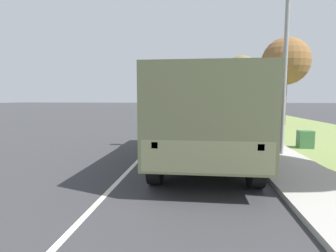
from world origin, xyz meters
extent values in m
plane|color=#38383A|center=(0.00, 40.00, 0.00)|extent=(180.00, 180.00, 0.00)
cube|color=silver|center=(0.00, 40.00, 0.00)|extent=(0.12, 120.00, 0.00)
cube|color=#ADAAA3|center=(4.50, 40.00, 0.06)|extent=(1.80, 120.00, 0.12)
cube|color=olive|center=(8.90, 40.00, 0.01)|extent=(7.00, 120.00, 0.02)
cube|color=#606647|center=(2.06, 13.15, 1.67)|extent=(2.56, 1.88, 2.17)
cube|color=#4C5138|center=(2.06, 9.79, 1.64)|extent=(2.56, 4.84, 2.11)
cube|color=#606647|center=(2.06, 7.43, 0.93)|extent=(2.43, 0.10, 0.60)
cube|color=red|center=(1.10, 7.41, 1.13)|extent=(0.12, 0.06, 0.12)
cube|color=red|center=(3.02, 7.41, 1.13)|extent=(0.12, 0.06, 0.12)
cylinder|color=black|center=(0.93, 13.06, 0.55)|extent=(0.30, 1.11, 1.11)
cylinder|color=black|center=(3.19, 13.06, 0.55)|extent=(0.30, 1.11, 1.11)
cylinder|color=black|center=(0.93, 8.59, 0.55)|extent=(0.30, 1.11, 1.11)
cylinder|color=black|center=(3.19, 8.59, 0.55)|extent=(0.30, 1.11, 1.11)
cylinder|color=black|center=(0.93, 10.04, 0.55)|extent=(0.30, 1.11, 1.11)
cylinder|color=black|center=(3.19, 10.04, 0.55)|extent=(0.30, 1.11, 1.11)
cube|color=maroon|center=(2.11, 23.59, 0.51)|extent=(1.93, 4.63, 0.66)
cube|color=black|center=(2.11, 23.68, 1.18)|extent=(1.70, 2.08, 0.68)
cylinder|color=black|center=(1.24, 25.07, 0.32)|extent=(0.20, 0.64, 0.64)
cylinder|color=black|center=(2.98, 25.07, 0.32)|extent=(0.20, 0.64, 0.64)
cylinder|color=black|center=(1.24, 22.11, 0.32)|extent=(0.20, 0.64, 0.64)
cylinder|color=black|center=(2.98, 22.11, 0.32)|extent=(0.20, 0.64, 0.64)
cube|color=black|center=(-1.43, 38.28, 0.50)|extent=(1.75, 4.16, 0.64)
cube|color=black|center=(-1.43, 38.36, 1.15)|extent=(1.54, 1.87, 0.67)
cylinder|color=black|center=(-2.21, 39.61, 0.32)|extent=(0.20, 0.64, 0.64)
cylinder|color=black|center=(-0.66, 39.61, 0.32)|extent=(0.20, 0.64, 0.64)
cylinder|color=black|center=(-2.21, 36.95, 0.32)|extent=(0.20, 0.64, 0.64)
cylinder|color=black|center=(-0.66, 36.95, 0.32)|extent=(0.20, 0.64, 0.64)
cube|color=silver|center=(1.91, 53.90, 0.47)|extent=(1.74, 4.23, 0.59)
cube|color=black|center=(1.91, 53.99, 1.08)|extent=(1.53, 1.91, 0.63)
cylinder|color=black|center=(1.14, 55.26, 0.32)|extent=(0.20, 0.64, 0.64)
cylinder|color=black|center=(2.69, 55.26, 0.32)|extent=(0.20, 0.64, 0.64)
cylinder|color=black|center=(1.14, 52.55, 0.32)|extent=(0.20, 0.64, 0.64)
cylinder|color=black|center=(2.69, 52.55, 0.32)|extent=(0.20, 0.64, 0.64)
cube|color=#B7BABF|center=(1.70, 64.81, 0.53)|extent=(1.81, 4.86, 0.70)
cube|color=black|center=(1.70, 64.91, 1.24)|extent=(1.59, 2.19, 0.72)
cylinder|color=black|center=(0.89, 66.36, 0.32)|extent=(0.20, 0.64, 0.64)
cylinder|color=black|center=(2.50, 66.36, 0.32)|extent=(0.20, 0.64, 0.64)
cylinder|color=black|center=(0.89, 63.25, 0.32)|extent=(0.20, 0.64, 0.64)
cylinder|color=black|center=(2.50, 63.25, 0.32)|extent=(0.20, 0.64, 0.64)
cube|color=maroon|center=(-2.03, 79.73, 0.56)|extent=(1.82, 4.66, 0.77)
cube|color=black|center=(-2.03, 79.82, 1.33)|extent=(1.60, 2.10, 0.77)
cylinder|color=black|center=(-2.84, 81.22, 0.32)|extent=(0.20, 0.64, 0.64)
cylinder|color=black|center=(-1.23, 81.22, 0.32)|extent=(0.20, 0.64, 0.64)
cylinder|color=black|center=(-2.84, 78.24, 0.32)|extent=(0.20, 0.64, 0.64)
cylinder|color=black|center=(-1.23, 78.24, 0.32)|extent=(0.20, 0.64, 0.64)
cylinder|color=gray|center=(4.75, 11.82, 3.36)|extent=(0.14, 0.14, 6.49)
cylinder|color=brown|center=(8.33, 23.23, 1.90)|extent=(0.35, 0.35, 3.76)
sphere|color=brown|center=(8.33, 23.23, 4.74)|extent=(3.47, 3.47, 3.47)
cylinder|color=brown|center=(6.93, 34.59, 2.06)|extent=(0.33, 0.33, 4.07)
sphere|color=olive|center=(6.93, 34.59, 5.13)|extent=(3.78, 3.78, 3.78)
cube|color=#3D7042|center=(6.20, 13.56, 0.37)|extent=(0.55, 0.45, 0.70)
camera|label=1|loc=(1.89, 2.64, 2.00)|focal=28.00mm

